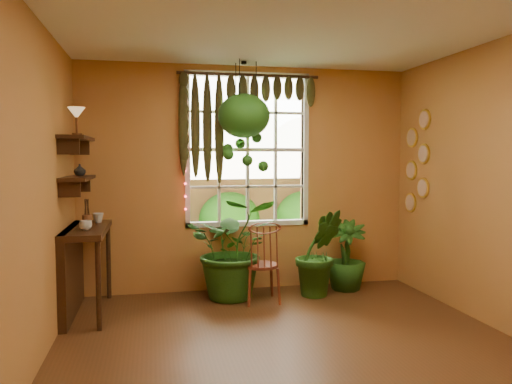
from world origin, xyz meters
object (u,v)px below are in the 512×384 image
potted_plant_left (234,248)px  hanging_basket (244,124)px  windsor_chair (261,275)px  potted_plant_mid (319,253)px  counter_ledge (76,261)px

potted_plant_left → hanging_basket: bearing=37.6°
hanging_basket → potted_plant_left: bearing=-142.4°
windsor_chair → potted_plant_mid: bearing=8.6°
counter_ledge → windsor_chair: (1.94, 0.03, -0.25)m
windsor_chair → potted_plant_left: bearing=139.5°
counter_ledge → potted_plant_left: (1.67, 0.26, 0.03)m
potted_plant_left → potted_plant_mid: size_ratio=1.14×
counter_ledge → potted_plant_mid: size_ratio=1.19×
hanging_basket → windsor_chair: bearing=-67.7°
potted_plant_mid → hanging_basket: size_ratio=0.79×
counter_ledge → hanging_basket: size_ratio=0.94×
counter_ledge → hanging_basket: hanging_basket is taller
potted_plant_mid → hanging_basket: hanging_basket is taller
counter_ledge → potted_plant_left: size_ratio=1.04×
potted_plant_mid → windsor_chair: bearing=-170.9°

